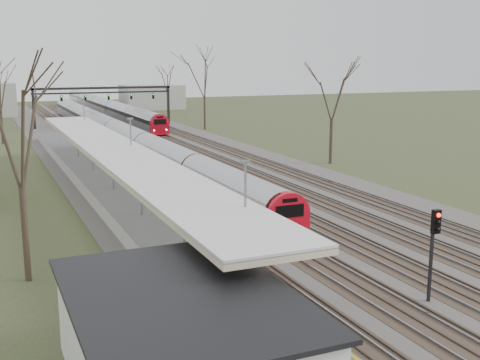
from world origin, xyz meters
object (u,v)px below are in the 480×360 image
(train_far, at_px, (105,106))
(passenger, at_px, (216,272))
(train_near, at_px, (114,132))
(signal_post, at_px, (433,242))

(train_far, distance_m, passenger, 94.37)
(passenger, bearing_deg, train_far, 15.37)
(train_near, height_order, passenger, train_near)
(train_near, xyz_separation_m, train_far, (7.00, 41.78, 0.00))
(passenger, xyz_separation_m, signal_post, (8.61, -2.55, 0.91))
(train_far, relative_size, passenger, 46.34)
(passenger, relative_size, signal_post, 0.40)
(passenger, height_order, signal_post, signal_post)
(train_far, relative_size, signal_post, 18.34)
(train_near, height_order, train_far, same)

